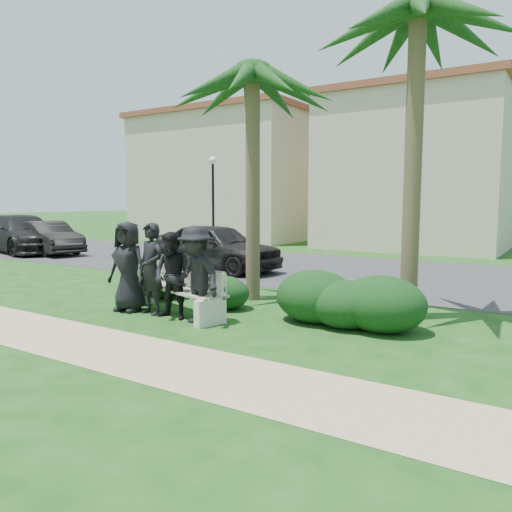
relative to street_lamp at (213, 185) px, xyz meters
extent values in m
plane|color=#154012|center=(9.00, -12.00, -2.94)|extent=(160.00, 160.00, 0.00)
cube|color=tan|center=(9.00, -13.80, -2.94)|extent=(30.00, 1.60, 0.01)
cube|color=#2D2D30|center=(9.00, -4.00, -2.94)|extent=(160.00, 8.00, 0.01)
cube|color=beige|center=(-3.00, 6.00, 0.56)|extent=(10.00, 8.00, 7.00)
cube|color=brown|center=(-3.00, 6.00, 4.21)|extent=(10.40, 8.40, 0.30)
cube|color=beige|center=(8.00, 6.00, 0.56)|extent=(8.00, 8.00, 7.00)
cube|color=brown|center=(8.00, 6.00, 4.21)|extent=(8.40, 8.40, 0.30)
cylinder|color=black|center=(0.00, 0.00, -0.94)|extent=(0.12, 0.12, 4.00)
sphere|color=white|center=(0.00, 0.00, 1.16)|extent=(0.36, 0.36, 0.36)
cube|color=gray|center=(7.87, -11.51, -2.45)|extent=(2.71, 1.30, 0.04)
cube|color=gray|center=(7.87, -11.24, -2.17)|extent=(2.56, 0.76, 0.31)
cube|color=beige|center=(6.63, -11.51, -2.70)|extent=(0.33, 0.63, 0.49)
cube|color=beige|center=(9.10, -11.51, -2.70)|extent=(0.33, 0.63, 0.49)
imported|color=black|center=(6.93, -11.80, -2.03)|extent=(0.93, 0.64, 1.83)
imported|color=black|center=(7.52, -11.76, -2.04)|extent=(0.72, 0.54, 1.81)
imported|color=black|center=(8.15, -11.83, -2.11)|extent=(0.82, 0.65, 1.66)
imported|color=black|center=(8.74, -11.84, -2.05)|extent=(1.28, 0.90, 1.79)
ellipsoid|color=black|center=(6.21, -10.58, -2.56)|extent=(1.17, 0.97, 0.76)
ellipsoid|color=black|center=(6.50, -10.34, -2.55)|extent=(1.21, 1.00, 0.79)
ellipsoid|color=black|center=(8.43, -10.56, -2.59)|extent=(1.08, 0.89, 0.71)
ellipsoid|color=black|center=(10.52, -10.54, -2.44)|extent=(1.53, 1.26, 1.00)
ellipsoid|color=black|center=(11.14, -10.64, -2.51)|extent=(1.34, 1.11, 0.87)
ellipsoid|color=black|center=(11.72, -10.48, -2.54)|extent=(1.24, 1.02, 0.81)
ellipsoid|color=black|center=(11.79, -10.54, -2.44)|extent=(1.53, 1.26, 1.00)
cylinder|color=brown|center=(8.39, -9.42, -0.43)|extent=(0.32, 0.32, 5.02)
cylinder|color=brown|center=(11.91, -9.37, -0.09)|extent=(0.32, 0.32, 5.71)
imported|color=black|center=(4.83, -6.12, -2.18)|extent=(4.61, 2.17, 1.52)
imported|color=black|center=(-4.09, -6.00, -2.26)|extent=(4.37, 2.32, 1.37)
imported|color=black|center=(-5.63, -6.17, -2.14)|extent=(5.88, 3.39, 1.60)
camera|label=1|loc=(14.53, -18.82, -0.69)|focal=35.00mm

